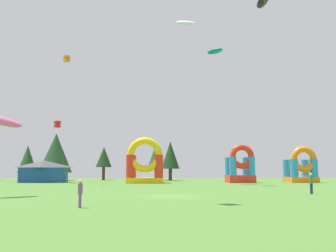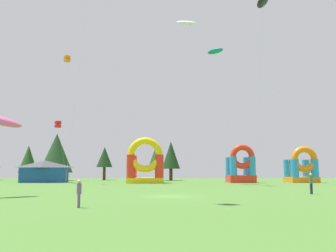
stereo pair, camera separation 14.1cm
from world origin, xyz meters
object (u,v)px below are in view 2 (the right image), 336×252
Objects in this scene: kite_teal_parafoil at (215,51)px; kite_red_box at (58,124)px; kite_orange_box at (67,59)px; inflatable_blue_arch at (241,169)px; kite_pink_parafoil at (0,121)px; person_far_side at (311,182)px; inflatable_orange_dome at (302,169)px; person_near_camera at (79,191)px; kite_black_parafoil at (263,1)px; festival_tent at (44,171)px; inflatable_red_slide at (145,166)px; kite_white_parafoil at (187,23)px.

kite_teal_parafoil is 26.57m from kite_red_box.
inflatable_blue_arch is (27.63, 3.99, -17.04)m from kite_orange_box.
kite_pink_parafoil is 26.57m from person_far_side.
kite_pink_parafoil reaches higher than inflatable_orange_dome.
kite_pink_parafoil is at bearing -128.68° from person_near_camera.
kite_black_parafoil reaches higher than kite_red_box.
festival_tent is at bearing 131.16° from kite_orange_box.
inflatable_orange_dome is at bearing -0.68° from festival_tent.
kite_teal_parafoil is at bearing -37.93° from inflatable_red_slide.
kite_white_parafoil is 4.36× the size of inflatable_orange_dome.
inflatable_red_slide is at bearing 156.84° from kite_white_parafoil.
kite_white_parafoil is (-3.67, 5.11, 6.21)m from kite_teal_parafoil.
kite_orange_box is 19.48m from kite_white_parafoil.
kite_red_box is at bearing 174.23° from kite_white_parafoil.
kite_black_parafoil reaches higher than kite_orange_box.
kite_teal_parafoil is 2.69× the size of festival_tent.
kite_red_box reaches higher than person_far_side.
kite_pink_parafoil is 3.82× the size of person_far_side.
kite_teal_parafoil is (-4.72, 7.85, -3.73)m from kite_black_parafoil.
person_near_camera is (-12.22, -29.64, -17.78)m from kite_teal_parafoil.
person_near_camera is at bearing -178.55° from person_far_side.
kite_black_parafoil is at bearing 27.15° from kite_pink_parafoil.
person_near_camera is 0.22× the size of inflatable_red_slide.
kite_orange_box reaches higher than kite_red_box.
inflatable_orange_dome is at bearing 40.74° from kite_pink_parafoil.
kite_black_parafoil is 2.38× the size of kite_red_box.
kite_white_parafoil is 24.93m from inflatable_blue_arch.
kite_teal_parafoil is 3.26× the size of inflatable_orange_dome.
kite_white_parafoil is at bearing 122.91° from kite_black_parafoil.
kite_white_parafoil is at bearing 56.84° from kite_pink_parafoil.
inflatable_blue_arch reaches higher than inflatable_orange_dome.
person_far_side is 0.31× the size of inflatable_orange_dome.
inflatable_orange_dome is (10.20, 28.80, 1.07)m from person_far_side.
kite_teal_parafoil reaches higher than inflatable_red_slide.
inflatable_orange_dome is at bearing 15.16° from kite_white_parafoil.
kite_orange_box is at bearing 93.54° from kite_pink_parafoil.
inflatable_blue_arch is at bearing 27.19° from kite_white_parafoil.
kite_black_parafoil is 23.87m from person_far_side.
kite_pink_parafoil is 28.33m from kite_red_box.
kite_white_parafoil is 34.74m from person_far_side.
kite_black_parafoil is 41.98m from festival_tent.
inflatable_blue_arch is at bearing 59.07° from person_far_side.
person_near_camera is (11.51, -36.77, -8.19)m from kite_red_box.
festival_tent is (-6.08, 31.68, -4.23)m from kite_pink_parafoil.
person_near_camera is (-8.56, -34.74, -23.99)m from kite_white_parafoil.
inflatable_blue_arch is 0.86× the size of inflatable_red_slide.
kite_red_box reaches higher than person_near_camera.
kite_teal_parafoil reaches higher than inflatable_blue_arch.
person_far_side is (29.10, -25.61, -8.05)m from kite_red_box.
kite_white_parafoil reaches higher than kite_teal_parafoil.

